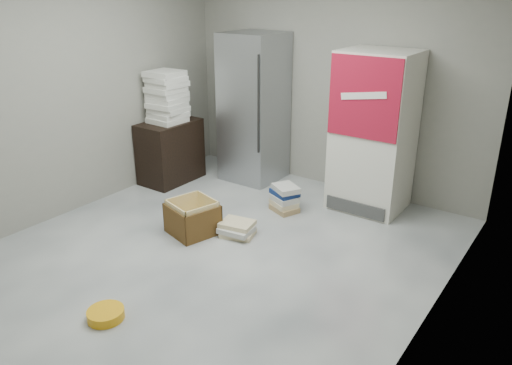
{
  "coord_description": "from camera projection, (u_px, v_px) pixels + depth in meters",
  "views": [
    {
      "loc": [
        2.79,
        -3.04,
        2.44
      ],
      "look_at": [
        0.14,
        0.7,
        0.62
      ],
      "focal_mm": 35.0,
      "sensor_mm": 36.0,
      "label": 1
    }
  ],
  "objects": [
    {
      "name": "ground",
      "position": [
        201.0,
        262.0,
        4.71
      ],
      "size": [
        5.0,
        5.0,
        0.0
      ],
      "primitive_type": "plane",
      "color": "silver",
      "rests_on": "ground"
    },
    {
      "name": "room_shell",
      "position": [
        192.0,
        70.0,
        4.04
      ],
      "size": [
        4.04,
        5.04,
        2.82
      ],
      "color": "gray",
      "rests_on": "ground"
    },
    {
      "name": "steel_fridge",
      "position": [
        254.0,
        108.0,
        6.45
      ],
      "size": [
        0.7,
        0.72,
        1.9
      ],
      "color": "#AAACB2",
      "rests_on": "ground"
    },
    {
      "name": "coke_cooler",
      "position": [
        374.0,
        132.0,
        5.58
      ],
      "size": [
        0.8,
        0.73,
        1.8
      ],
      "color": "silver",
      "rests_on": "ground"
    },
    {
      "name": "wood_shelf",
      "position": [
        170.0,
        152.0,
        6.55
      ],
      "size": [
        0.5,
        0.8,
        0.8
      ],
      "primitive_type": "cube",
      "color": "black",
      "rests_on": "ground"
    },
    {
      "name": "supply_box_stack",
      "position": [
        167.0,
        97.0,
        6.28
      ],
      "size": [
        0.44,
        0.45,
        0.65
      ],
      "color": "white",
      "rests_on": "wood_shelf"
    },
    {
      "name": "phonebook_stack_main",
      "position": [
        285.0,
        198.0,
        5.74
      ],
      "size": [
        0.39,
        0.37,
        0.31
      ],
      "rotation": [
        0.0,
        0.0,
        -0.39
      ],
      "color": "#A08256",
      "rests_on": "ground"
    },
    {
      "name": "phonebook_stack_side",
      "position": [
        237.0,
        229.0,
        5.19
      ],
      "size": [
        0.4,
        0.35,
        0.15
      ],
      "rotation": [
        0.0,
        0.0,
        0.26
      ],
      "color": "beige",
      "rests_on": "ground"
    },
    {
      "name": "cardboard_box",
      "position": [
        193.0,
        220.0,
        5.22
      ],
      "size": [
        0.56,
        0.56,
        0.36
      ],
      "rotation": [
        0.0,
        0.0,
        -0.28
      ],
      "color": "gold",
      "rests_on": "ground"
    },
    {
      "name": "bucket_lid",
      "position": [
        106.0,
        314.0,
        3.9
      ],
      "size": [
        0.34,
        0.34,
        0.08
      ],
      "primitive_type": "cylinder",
      "rotation": [
        0.0,
        0.0,
        -0.21
      ],
      "color": "#F2A611",
      "rests_on": "ground"
    }
  ]
}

